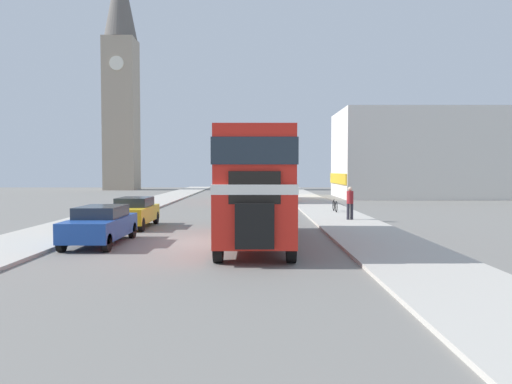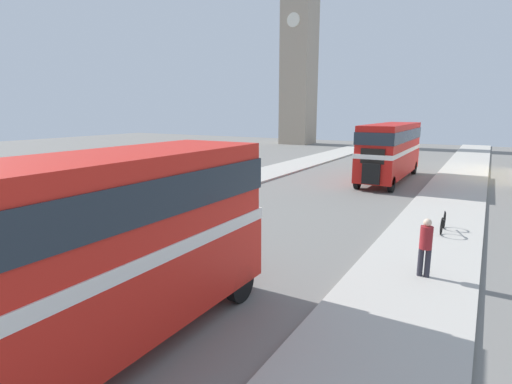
{
  "view_description": "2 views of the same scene",
  "coord_description": "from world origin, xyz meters",
  "px_view_note": "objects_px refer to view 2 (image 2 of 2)",
  "views": [
    {
      "loc": [
        1.99,
        -19.06,
        2.78
      ],
      "look_at": [
        1.95,
        -0.2,
        1.94
      ],
      "focal_mm": 35.0,
      "sensor_mm": 36.0,
      "label": 1
    },
    {
      "loc": [
        8.35,
        -4.52,
        4.95
      ],
      "look_at": [
        0.0,
        9.76,
        1.55
      ],
      "focal_mm": 28.0,
      "sensor_mm": 36.0,
      "label": 2
    }
  ],
  "objects_px": {
    "bicycle_on_pavement": "(443,223)",
    "double_decker_bus": "(73,250)",
    "bus_distant": "(391,147)",
    "pedestrian_walking": "(426,244)",
    "car_parked_mid": "(101,225)",
    "church_tower": "(300,27)"
  },
  "relations": [
    {
      "from": "bus_distant",
      "to": "pedestrian_walking",
      "type": "bearing_deg",
      "value": -74.55
    },
    {
      "from": "pedestrian_walking",
      "to": "bicycle_on_pavement",
      "type": "distance_m",
      "value": 5.19
    },
    {
      "from": "double_decker_bus",
      "to": "bicycle_on_pavement",
      "type": "xyz_separation_m",
      "value": [
        5.09,
        12.94,
        -1.96
      ]
    },
    {
      "from": "double_decker_bus",
      "to": "church_tower",
      "type": "relative_size",
      "value": 0.3
    },
    {
      "from": "double_decker_bus",
      "to": "pedestrian_walking",
      "type": "height_order",
      "value": "double_decker_bus"
    },
    {
      "from": "church_tower",
      "to": "car_parked_mid",
      "type": "bearing_deg",
      "value": -74.3
    },
    {
      "from": "double_decker_bus",
      "to": "car_parked_mid",
      "type": "height_order",
      "value": "double_decker_bus"
    },
    {
      "from": "car_parked_mid",
      "to": "bicycle_on_pavement",
      "type": "relative_size",
      "value": 2.36
    },
    {
      "from": "car_parked_mid",
      "to": "pedestrian_walking",
      "type": "bearing_deg",
      "value": 13.39
    },
    {
      "from": "bicycle_on_pavement",
      "to": "church_tower",
      "type": "xyz_separation_m",
      "value": [
        -23.86,
        38.2,
        16.19
      ]
    },
    {
      "from": "car_parked_mid",
      "to": "church_tower",
      "type": "distance_m",
      "value": 50.32
    },
    {
      "from": "bus_distant",
      "to": "pedestrian_walking",
      "type": "height_order",
      "value": "bus_distant"
    },
    {
      "from": "bicycle_on_pavement",
      "to": "double_decker_bus",
      "type": "bearing_deg",
      "value": -111.47
    },
    {
      "from": "pedestrian_walking",
      "to": "bicycle_on_pavement",
      "type": "xyz_separation_m",
      "value": [
        0.01,
        5.15,
        -0.64
      ]
    },
    {
      "from": "bus_distant",
      "to": "car_parked_mid",
      "type": "distance_m",
      "value": 20.63
    },
    {
      "from": "double_decker_bus",
      "to": "pedestrian_walking",
      "type": "bearing_deg",
      "value": 56.89
    },
    {
      "from": "bus_distant",
      "to": "church_tower",
      "type": "xyz_separation_m",
      "value": [
        -19.15,
        26.37,
        14.28
      ]
    },
    {
      "from": "pedestrian_walking",
      "to": "bicycle_on_pavement",
      "type": "bearing_deg",
      "value": 89.86
    },
    {
      "from": "bicycle_on_pavement",
      "to": "church_tower",
      "type": "distance_m",
      "value": 47.86
    },
    {
      "from": "church_tower",
      "to": "bicycle_on_pavement",
      "type": "bearing_deg",
      "value": -58.01
    },
    {
      "from": "double_decker_bus",
      "to": "bus_distant",
      "type": "height_order",
      "value": "double_decker_bus"
    },
    {
      "from": "bus_distant",
      "to": "double_decker_bus",
      "type": "bearing_deg",
      "value": -90.88
    }
  ]
}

